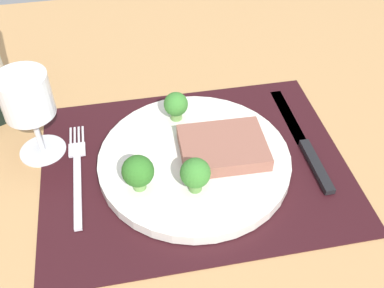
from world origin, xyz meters
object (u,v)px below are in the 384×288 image
steak (223,147)px  wine_glass (27,101)px  fork (77,172)px  knife (305,145)px  plate (194,160)px

steak → wine_glass: bearing=164.6°
steak → fork: size_ratio=0.62×
knife → wine_glass: bearing=169.7°
fork → wine_glass: (-4.98, 5.63, 8.93)cm
plate → fork: 16.39cm
wine_glass → knife: bearing=-9.7°
plate → wine_glass: size_ratio=2.01×
plate → wine_glass: bearing=161.7°
steak → knife: (12.66, 0.45, -2.30)cm
steak → plate: bearing=-178.9°
plate → steak: (4.06, 0.08, 1.80)cm
steak → knife: bearing=2.0°
fork → knife: knife is taller
fork → plate: bearing=-5.6°
plate → steak: size_ratio=2.28×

